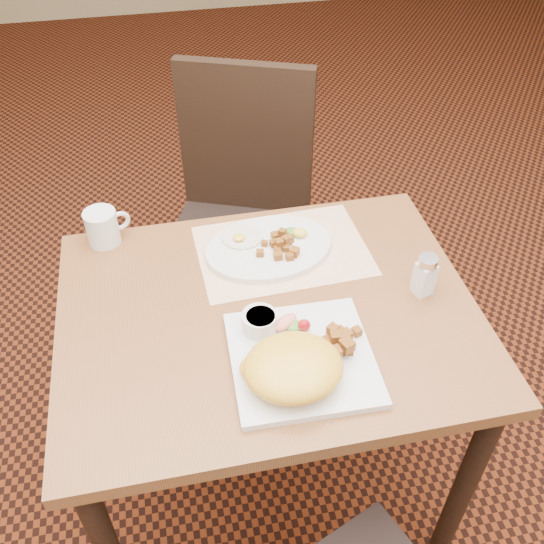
{
  "coord_description": "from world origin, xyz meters",
  "views": [
    {
      "loc": [
        -0.18,
        -0.89,
        1.7
      ],
      "look_at": [
        0.02,
        0.04,
        0.82
      ],
      "focal_mm": 40.0,
      "sensor_mm": 36.0,
      "label": 1
    }
  ],
  "objects_px": {
    "chair_far": "(240,208)",
    "coffee_mug": "(103,227)",
    "salt_shaker": "(425,275)",
    "plate_square": "(302,359)",
    "plate_oval": "(269,248)",
    "table": "(269,343)"
  },
  "relations": [
    {
      "from": "plate_square",
      "to": "coffee_mug",
      "type": "bearing_deg",
      "value": 129.53
    },
    {
      "from": "plate_oval",
      "to": "coffee_mug",
      "type": "relative_size",
      "value": 2.83
    },
    {
      "from": "chair_far",
      "to": "table",
      "type": "bearing_deg",
      "value": 108.04
    },
    {
      "from": "chair_far",
      "to": "salt_shaker",
      "type": "xyz_separation_m",
      "value": [
        0.3,
        -0.67,
        0.26
      ]
    },
    {
      "from": "plate_square",
      "to": "plate_oval",
      "type": "xyz_separation_m",
      "value": [
        0.0,
        0.34,
        0.0
      ]
    },
    {
      "from": "salt_shaker",
      "to": "coffee_mug",
      "type": "relative_size",
      "value": 0.93
    },
    {
      "from": "chair_far",
      "to": "coffee_mug",
      "type": "relative_size",
      "value": 9.01
    },
    {
      "from": "plate_square",
      "to": "plate_oval",
      "type": "height_order",
      "value": "plate_oval"
    },
    {
      "from": "plate_oval",
      "to": "coffee_mug",
      "type": "height_order",
      "value": "coffee_mug"
    },
    {
      "from": "chair_far",
      "to": "plate_oval",
      "type": "xyz_separation_m",
      "value": [
        -0.0,
        -0.47,
        0.22
      ]
    },
    {
      "from": "coffee_mug",
      "to": "chair_far",
      "type": "bearing_deg",
      "value": 42.24
    },
    {
      "from": "chair_far",
      "to": "salt_shaker",
      "type": "bearing_deg",
      "value": 136.03
    },
    {
      "from": "salt_shaker",
      "to": "plate_square",
      "type": "bearing_deg",
      "value": -155.8
    },
    {
      "from": "plate_oval",
      "to": "chair_far",
      "type": "bearing_deg",
      "value": 89.89
    },
    {
      "from": "table",
      "to": "salt_shaker",
      "type": "height_order",
      "value": "salt_shaker"
    },
    {
      "from": "plate_square",
      "to": "salt_shaker",
      "type": "distance_m",
      "value": 0.34
    },
    {
      "from": "table",
      "to": "chair_far",
      "type": "bearing_deg",
      "value": 86.54
    },
    {
      "from": "chair_far",
      "to": "plate_oval",
      "type": "relative_size",
      "value": 3.19
    },
    {
      "from": "table",
      "to": "plate_oval",
      "type": "bearing_deg",
      "value": 78.45
    },
    {
      "from": "plate_square",
      "to": "chair_far",
      "type": "bearing_deg",
      "value": 89.8
    },
    {
      "from": "plate_oval",
      "to": "salt_shaker",
      "type": "bearing_deg",
      "value": -33.51
    },
    {
      "from": "plate_oval",
      "to": "plate_square",
      "type": "bearing_deg",
      "value": -90.33
    }
  ]
}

